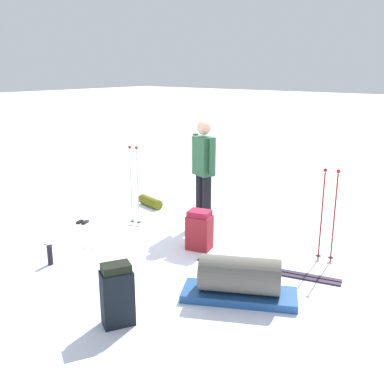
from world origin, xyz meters
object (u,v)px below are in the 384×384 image
Objects in this scene: backpack_bright at (117,295)px; ski_pair_far at (266,269)px; backpack_large_dark at (199,230)px; ski_poles_planted_near at (134,182)px; sleeping_mat_rolled at (150,202)px; thermos_bottle at (50,255)px; skier_standing at (204,168)px; ski_pair_near at (83,223)px; gear_sled at (240,280)px; ski_poles_planted_far at (328,211)px.

ski_pair_far is at bearing -105.71° from backpack_bright.
ski_poles_planted_near is at bearing -5.18° from backpack_large_dark.
sleeping_mat_rolled is 2.12× the size of thermos_bottle.
skier_standing reaches higher than thermos_bottle.
backpack_bright is at bearing 104.73° from backpack_large_dark.
backpack_bright is at bearing 148.22° from ski_pair_near.
ski_pair_far is 1.12m from backpack_large_dark.
ski_pair_near is 1.01× the size of ski_pair_far.
backpack_bright is 2.50× the size of thermos_bottle.
skier_standing is 0.93× the size of ski_pair_near.
gear_sled reaches higher than thermos_bottle.
backpack_large_dark is 1.02× the size of sleeping_mat_rolled.
backpack_bright is (0.56, 1.99, 0.31)m from ski_pair_far.
thermos_bottle is (-0.71, 2.63, 0.04)m from sleeping_mat_rolled.
thermos_bottle is at bearing 96.61° from ski_poles_planted_near.
backpack_large_dark is 2.02m from thermos_bottle.
ski_poles_planted_far is (-2.06, 0.07, -0.26)m from skier_standing.
ski_poles_planted_near reaches higher than backpack_large_dark.
sleeping_mat_rolled is (-0.21, -1.39, 0.08)m from ski_pair_near.
backpack_bright reaches higher than gear_sled.
ski_poles_planted_far reaches higher than sleeping_mat_rolled.
gear_sled is at bearing 159.48° from ski_poles_planted_near.
ski_poles_planted_far is 2.27× the size of sleeping_mat_rolled.
sleeping_mat_rolled is (0.51, -0.88, -0.63)m from ski_poles_planted_near.
skier_standing is 0.94× the size of ski_pair_far.
ski_pair_near is 7.00× the size of thermos_bottle.
gear_sled is 2.52m from thermos_bottle.
backpack_large_dark is 0.87× the size of backpack_bright.
sleeping_mat_rolled is at bearing -98.66° from ski_pair_near.
skier_standing reaches higher than backpack_bright.
ski_poles_planted_far is (-1.02, -2.72, 0.38)m from backpack_bright.
ski_poles_planted_near is at bearing -20.52° from gear_sled.
ski_pair_far is 3.21× the size of backpack_large_dark.
ski_poles_planted_near is 3.00m from ski_poles_planted_far.
gear_sled is at bearing 171.93° from ski_pair_near.
backpack_large_dark is at bearing -126.53° from thermos_bottle.
backpack_bright is at bearing 128.88° from sleeping_mat_rolled.
ski_pair_far is 6.95× the size of thermos_bottle.
sleeping_mat_rolled is at bearing -5.16° from ski_poles_planted_far.
ski_pair_near is at bearing 16.29° from ski_poles_planted_far.
ski_poles_planted_near reaches higher than gear_sled.
ski_poles_planted_near is at bearing -83.39° from thermos_bottle.
gear_sled is (-1.20, 0.85, -0.05)m from backpack_large_dark.
backpack_bright reaches higher than thermos_bottle.
backpack_bright is at bearing 166.91° from thermos_bottle.
backpack_bright is 0.50× the size of ski_poles_planted_near.
gear_sled is (-2.60, 0.97, -0.50)m from ski_poles_planted_near.
sleeping_mat_rolled reaches higher than ski_pair_near.
backpack_bright is 1.18× the size of sleeping_mat_rolled.
ski_pair_near is 3.89m from ski_poles_planted_far.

